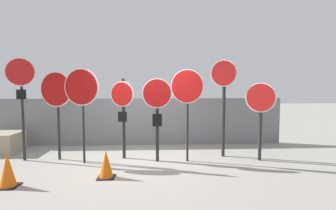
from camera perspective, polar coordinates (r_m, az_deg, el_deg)
The scene contains 13 objects.
ground_plane at distance 7.10m, azimuth -6.17°, elevation -11.75°, with size 40.00×40.00×0.00m, color gray.
fence_back at distance 8.68m, azimuth -5.54°, elevation -3.60°, with size 9.19×0.12×1.53m.
stop_sign_0 at distance 7.66m, azimuth -29.36°, elevation 3.69°, with size 0.72×0.19×2.66m.
stop_sign_1 at distance 7.36m, azimuth -23.14°, elevation 1.89°, with size 0.89×0.29×2.32m.
stop_sign_2 at distance 6.80m, azimuth -18.30°, elevation 2.69°, with size 0.90×0.28×2.38m.
stop_sign_3 at distance 7.02m, azimuth -9.85°, elevation -0.07°, with size 0.63×0.29×2.14m.
stop_sign_4 at distance 6.63m, azimuth -2.38°, elevation 0.03°, with size 0.76×0.15×2.14m.
stop_sign_5 at distance 6.64m, azimuth 4.18°, elevation 2.84°, with size 0.81×0.39×2.37m.
stop_sign_6 at distance 7.25m, azimuth 12.01°, elevation 3.14°, with size 0.64×0.39×2.65m.
stop_sign_7 at distance 7.13m, azimuth 19.48°, elevation -0.38°, with size 0.66×0.43×2.03m.
traffic_cone_0 at distance 6.06m, azimuth -31.54°, elevation -12.02°, with size 0.37×0.37×0.66m.
traffic_cone_1 at distance 5.85m, azimuth -13.33°, elevation -12.43°, with size 0.36×0.36×0.59m.
storage_crate at distance 9.12m, azimuth -32.39°, elevation -6.91°, with size 0.96×0.94×0.58m.
Camera 1 is at (0.40, -6.81, 1.98)m, focal length 28.00 mm.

